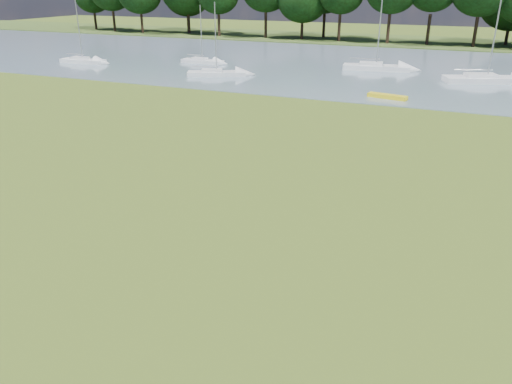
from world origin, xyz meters
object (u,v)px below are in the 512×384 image
at_px(sailboat_0, 375,65).
at_px(sailboat_4, 486,77).
at_px(sailboat_1, 202,60).
at_px(sailboat_7, 82,59).
at_px(kayak, 387,96).
at_px(sailboat_2, 216,72).

xyz_separation_m(sailboat_0, sailboat_4, (11.73, -3.36, -0.01)).
distance_m(sailboat_1, sailboat_7, 15.00).
distance_m(kayak, sailboat_4, 13.98).
bearing_deg(sailboat_4, kayak, -144.80).
xyz_separation_m(kayak, sailboat_4, (7.93, 11.51, 0.34)).
xyz_separation_m(sailboat_1, sailboat_2, (5.78, -7.41, 0.02)).
xyz_separation_m(sailboat_4, sailboat_7, (-46.59, -5.38, -0.07)).
bearing_deg(sailboat_7, kayak, -11.51).
bearing_deg(sailboat_1, sailboat_7, -154.08).
relative_size(sailboat_1, sailboat_4, 0.70).
relative_size(sailboat_2, sailboat_4, 0.76).
bearing_deg(sailboat_1, sailboat_4, 3.17).
bearing_deg(sailboat_7, sailboat_1, 19.72).
bearing_deg(sailboat_2, sailboat_7, 150.87).
bearing_deg(sailboat_2, kayak, -37.09).
height_order(sailboat_0, sailboat_7, sailboat_0).
distance_m(sailboat_2, sailboat_4, 27.86).
relative_size(sailboat_1, sailboat_2, 0.92).
distance_m(kayak, sailboat_1, 27.45).
xyz_separation_m(kayak, sailboat_0, (-3.80, 14.87, 0.35)).
bearing_deg(sailboat_1, sailboat_0, 12.02).
distance_m(sailboat_1, sailboat_2, 9.40).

